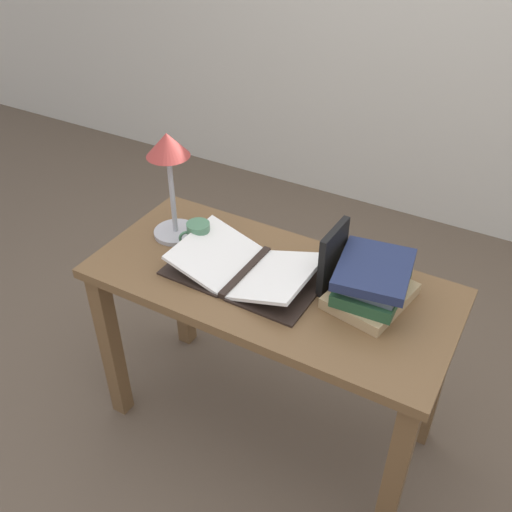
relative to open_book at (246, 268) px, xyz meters
The scene contains 7 objects.
ground_plane 0.76m from the open_book, 10.51° to the left, with size 12.00×12.00×0.00m, color brown.
reading_desk 0.17m from the open_book, 10.51° to the left, with size 1.20×0.56×0.73m.
open_book is the anchor object (origin of this frame).
book_stack_tall 0.41m from the open_book, 10.61° to the left, with size 0.25×0.30×0.14m.
book_standing_upright 0.29m from the open_book, 20.34° to the left, with size 0.03×0.17×0.21m.
reading_lamp 0.43m from the open_book, 166.97° to the left, with size 0.16×0.16×0.39m.
coffee_mug 0.23m from the open_book, 165.78° to the left, with size 0.09×0.10×0.09m.
Camera 1 is at (0.67, -1.28, 1.89)m, focal length 40.00 mm.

